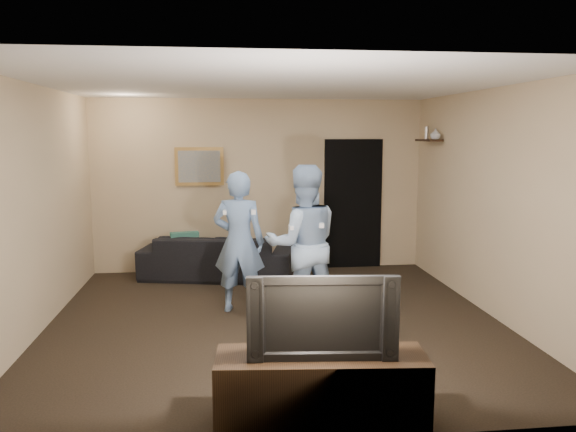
{
  "coord_description": "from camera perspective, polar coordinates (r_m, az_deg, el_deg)",
  "views": [
    {
      "loc": [
        -0.57,
        -6.02,
        2.09
      ],
      "look_at": [
        0.18,
        0.3,
        1.15
      ],
      "focal_mm": 35.0,
      "sensor_mm": 36.0,
      "label": 1
    }
  ],
  "objects": [
    {
      "name": "wii_player_left",
      "position": [
        6.58,
        -5.01,
        -2.64
      ],
      "size": [
        0.68,
        0.55,
        1.66
      ],
      "color": "#6686B2",
      "rests_on": "ground"
    },
    {
      "name": "doorway",
      "position": [
        8.79,
        6.6,
        1.23
      ],
      "size": [
        0.9,
        0.06,
        2.0
      ],
      "primitive_type": "cube",
      "color": "black",
      "rests_on": "ground"
    },
    {
      "name": "wall_shelf",
      "position": [
        8.36,
        14.12,
        7.47
      ],
      "size": [
        0.2,
        0.6,
        0.03
      ],
      "primitive_type": "cube",
      "color": "black",
      "rests_on": "wall_right"
    },
    {
      "name": "tv_console",
      "position": [
        4.25,
        3.37,
        -17.28
      ],
      "size": [
        1.55,
        0.62,
        0.54
      ],
      "primitive_type": "cube",
      "rotation": [
        0.0,
        0.0,
        -0.09
      ],
      "color": "black",
      "rests_on": "ground"
    },
    {
      "name": "wii_player_right",
      "position": [
        6.19,
        1.53,
        -2.89
      ],
      "size": [
        0.89,
        0.71,
        1.75
      ],
      "color": "#8AA7C9",
      "rests_on": "ground"
    },
    {
      "name": "wall_left",
      "position": [
        6.37,
        -24.33,
        0.53
      ],
      "size": [
        0.04,
        5.0,
        2.6
      ],
      "primitive_type": "cube",
      "color": "tan",
      "rests_on": "ground"
    },
    {
      "name": "sofa",
      "position": [
        8.25,
        -7.16,
        -4.06
      ],
      "size": [
        2.31,
        1.29,
        0.64
      ],
      "primitive_type": "imported",
      "rotation": [
        0.0,
        0.0,
        2.93
      ],
      "color": "black",
      "rests_on": "ground"
    },
    {
      "name": "throw_pillow",
      "position": [
        8.24,
        -10.44,
        -3.0
      ],
      "size": [
        0.42,
        0.21,
        0.4
      ],
      "primitive_type": "cube",
      "rotation": [
        0.0,
        0.0,
        0.21
      ],
      "color": "#1A5045",
      "rests_on": "sofa"
    },
    {
      "name": "light_switch",
      "position": [
        8.64,
        2.74,
        3.15
      ],
      "size": [
        0.08,
        0.02,
        0.12
      ],
      "primitive_type": "cube",
      "color": "silver",
      "rests_on": "wall_back"
    },
    {
      "name": "shelf_figurine",
      "position": [
        8.45,
        13.9,
        8.2
      ],
      "size": [
        0.06,
        0.06,
        0.18
      ],
      "primitive_type": "cylinder",
      "color": "#B4B3B8",
      "rests_on": "wall_shelf"
    },
    {
      "name": "television",
      "position": [
        4.03,
        3.44,
        -9.92
      ],
      "size": [
        1.06,
        0.23,
        0.61
      ],
      "primitive_type": "imported",
      "rotation": [
        0.0,
        0.0,
        -0.09
      ],
      "color": "black",
      "rests_on": "tv_console"
    },
    {
      "name": "painting_frame",
      "position": [
        8.51,
        -8.99,
        5.0
      ],
      "size": [
        0.72,
        0.05,
        0.57
      ],
      "primitive_type": "cube",
      "color": "olive",
      "rests_on": "wall_back"
    },
    {
      "name": "shelf_vase",
      "position": [
        8.13,
        14.75,
        8.06
      ],
      "size": [
        0.15,
        0.15,
        0.15
      ],
      "primitive_type": "imported",
      "rotation": [
        0.0,
        0.0,
        -0.03
      ],
      "color": "silver",
      "rests_on": "wall_shelf"
    },
    {
      "name": "wall_right",
      "position": [
        6.8,
        20.15,
        1.22
      ],
      "size": [
        0.04,
        5.0,
        2.6
      ],
      "primitive_type": "cube",
      "color": "tan",
      "rests_on": "ground"
    },
    {
      "name": "ground",
      "position": [
        6.39,
        -1.28,
        -10.67
      ],
      "size": [
        5.0,
        5.0,
        0.0
      ],
      "primitive_type": "plane",
      "color": "black",
      "rests_on": "ground"
    },
    {
      "name": "wall_front",
      "position": [
        3.65,
        2.4,
        -4.11
      ],
      "size": [
        5.0,
        0.04,
        2.6
      ],
      "primitive_type": "cube",
      "color": "tan",
      "rests_on": "ground"
    },
    {
      "name": "painting_canvas",
      "position": [
        8.48,
        -8.99,
        4.99
      ],
      "size": [
        0.62,
        0.01,
        0.47
      ],
      "primitive_type": "cube",
      "color": "slate",
      "rests_on": "painting_frame"
    },
    {
      "name": "wall_back",
      "position": [
        8.57,
        -2.91,
        3.11
      ],
      "size": [
        5.0,
        0.04,
        2.6
      ],
      "primitive_type": "cube",
      "color": "tan",
      "rests_on": "ground"
    },
    {
      "name": "ceiling",
      "position": [
        6.06,
        -1.37,
        13.23
      ],
      "size": [
        5.0,
        5.0,
        0.04
      ],
      "primitive_type": "cube",
      "color": "silver",
      "rests_on": "wall_back"
    }
  ]
}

